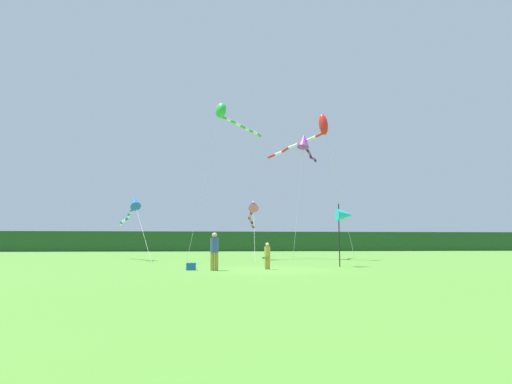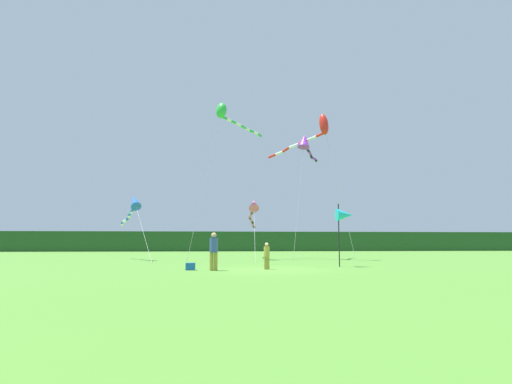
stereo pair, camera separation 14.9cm
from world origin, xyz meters
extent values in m
plane|color=#4C842D|center=(0.00, 0.00, 0.00)|extent=(120.00, 120.00, 0.00)
cube|color=#234C23|center=(0.00, 45.00, 1.43)|extent=(108.00, 3.66, 2.86)
cylinder|color=olive|center=(-2.75, -0.47, 0.43)|extent=(0.18, 0.18, 0.85)
cylinder|color=olive|center=(-2.56, -0.47, 0.43)|extent=(0.18, 0.18, 0.85)
cylinder|color=#334C8C|center=(-2.65, -0.47, 1.19)|extent=(0.39, 0.39, 0.68)
sphere|color=tan|center=(-2.65, -0.47, 1.66)|extent=(0.25, 0.25, 0.25)
cylinder|color=olive|center=(-0.11, 0.29, 0.31)|extent=(0.13, 0.13, 0.63)
cylinder|color=olive|center=(0.03, 0.29, 0.31)|extent=(0.13, 0.13, 0.63)
cylinder|color=olive|center=(-0.04, 0.29, 0.87)|extent=(0.29, 0.29, 0.50)
sphere|color=tan|center=(-0.04, 0.29, 1.21)|extent=(0.18, 0.18, 0.18)
cube|color=#1959B2|center=(-3.75, 0.03, 0.17)|extent=(0.45, 0.35, 0.35)
cylinder|color=black|center=(4.18, 2.17, 1.72)|extent=(0.06, 0.06, 3.44)
cone|color=#1EB7CC|center=(4.53, 2.17, 2.82)|extent=(0.90, 0.70, 0.70)
cylinder|color=#B2B2B2|center=(-3.29, 11.56, 5.82)|extent=(2.42, 1.80, 11.65)
ellipsoid|color=green|center=(-2.10, 12.45, 11.65)|extent=(1.30, 1.29, 1.33)
cylinder|color=green|center=(-1.89, 12.57, 11.10)|extent=(0.55, 0.42, 0.29)
cylinder|color=white|center=(-1.51, 12.84, 11.02)|extent=(0.51, 0.48, 0.27)
cylinder|color=green|center=(-1.12, 13.11, 10.93)|extent=(0.55, 0.42, 0.31)
cylinder|color=white|center=(-0.70, 13.33, 10.80)|extent=(0.56, 0.44, 0.34)
cylinder|color=green|center=(-0.30, 13.58, 10.67)|extent=(0.55, 0.46, 0.32)
cylinder|color=white|center=(0.06, 13.88, 10.57)|extent=(0.49, 0.51, 0.28)
cylinder|color=green|center=(0.42, 14.20, 10.50)|extent=(0.53, 0.46, 0.27)
cylinder|color=white|center=(0.81, 14.47, 10.43)|extent=(0.52, 0.45, 0.26)
cylinder|color=green|center=(1.16, 14.78, 10.33)|extent=(0.51, 0.52, 0.33)
cylinder|color=#B2B2B2|center=(6.61, 10.17, 5.19)|extent=(1.69, 1.91, 10.38)
ellipsoid|color=red|center=(5.78, 11.11, 10.38)|extent=(1.12, 1.14, 1.77)
cylinder|color=red|center=(5.57, 11.46, 9.65)|extent=(0.61, 0.83, 0.31)
cylinder|color=white|center=(5.06, 12.09, 9.50)|extent=(0.76, 0.74, 0.38)
cylinder|color=red|center=(4.45, 12.63, 9.29)|extent=(0.81, 0.70, 0.41)
cylinder|color=white|center=(3.79, 13.11, 9.08)|extent=(0.83, 0.66, 0.40)
cylinder|color=red|center=(3.25, 13.70, 8.88)|extent=(0.59, 0.85, 0.39)
cylinder|color=white|center=(2.82, 14.39, 8.73)|extent=(0.66, 0.80, 0.31)
cylinder|color=red|center=(2.31, 15.03, 8.60)|extent=(0.71, 0.78, 0.35)
cylinder|color=#B2B2B2|center=(0.31, 10.12, 2.12)|extent=(0.35, 4.52, 4.25)
cone|color=#E5598C|center=(0.47, 12.37, 4.23)|extent=(0.89, 1.33, 1.27)
cylinder|color=#E5598C|center=(0.43, 12.75, 3.79)|extent=(0.29, 0.81, 0.28)
cylinder|color=black|center=(0.42, 13.52, 3.70)|extent=(0.27, 0.81, 0.30)
cylinder|color=#E5598C|center=(0.42, 14.29, 3.52)|extent=(0.28, 0.85, 0.43)
cylinder|color=black|center=(0.41, 15.06, 3.35)|extent=(0.25, 0.81, 0.29)
cylinder|color=#E5598C|center=(0.53, 15.82, 3.23)|extent=(0.39, 0.84, 0.35)
cylinder|color=black|center=(0.72, 16.56, 3.07)|extent=(0.40, 0.84, 0.36)
cylinder|color=#E5598C|center=(0.84, 17.32, 2.90)|extent=(0.26, 0.83, 0.37)
cylinder|color=black|center=(0.99, 18.08, 2.74)|extent=(0.44, 0.83, 0.35)
cylinder|color=#B2B2B2|center=(3.84, 11.46, 4.70)|extent=(1.41, 2.23, 9.40)
cone|color=purple|center=(4.52, 12.56, 9.39)|extent=(1.49, 1.57, 1.36)
cylinder|color=purple|center=(4.68, 12.78, 8.87)|extent=(0.50, 0.59, 0.32)
cylinder|color=black|center=(4.97, 13.24, 8.78)|extent=(0.44, 0.59, 0.27)
cylinder|color=purple|center=(5.23, 13.71, 8.66)|extent=(0.47, 0.62, 0.37)
cylinder|color=black|center=(5.46, 14.20, 8.49)|extent=(0.40, 0.63, 0.35)
cylinder|color=purple|center=(5.74, 14.64, 8.38)|extent=(0.54, 0.54, 0.26)
cylinder|color=black|center=(6.05, 15.08, 8.32)|extent=(0.42, 0.59, 0.26)
cylinder|color=#B2B2B2|center=(-7.45, 9.34, 2.17)|extent=(2.03, 4.90, 4.36)
cone|color=blue|center=(-8.45, 11.78, 4.35)|extent=(1.30, 1.73, 1.47)
cylinder|color=blue|center=(-8.59, 12.01, 3.72)|extent=(0.48, 0.60, 0.33)
cylinder|color=white|center=(-8.78, 12.50, 3.59)|extent=(0.29, 0.61, 0.33)
cylinder|color=blue|center=(-8.96, 12.99, 3.47)|extent=(0.46, 0.60, 0.30)
cylinder|color=white|center=(-9.14, 13.49, 3.34)|extent=(0.29, 0.61, 0.35)
cylinder|color=blue|center=(-9.30, 13.99, 3.18)|extent=(0.46, 0.62, 0.36)
cylinder|color=white|center=(-9.58, 14.44, 3.02)|extent=(0.51, 0.59, 0.34)
cylinder|color=blue|center=(-9.87, 14.89, 2.91)|extent=(0.44, 0.59, 0.27)
cylinder|color=white|center=(-10.03, 15.39, 2.82)|extent=(0.29, 0.60, 0.31)
camera|label=1|loc=(-2.92, -21.59, 1.33)|focal=31.12mm
camera|label=2|loc=(-2.77, -21.61, 1.33)|focal=31.12mm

